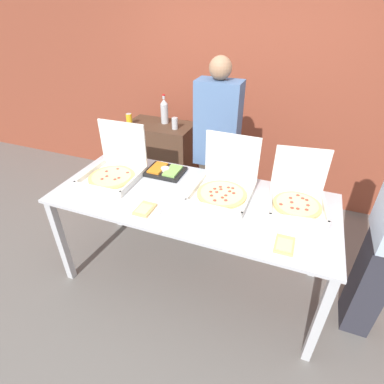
# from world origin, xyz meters

# --- Properties ---
(ground_plane) EXTENTS (16.00, 16.00, 0.00)m
(ground_plane) POSITION_xyz_m (0.00, 0.00, 0.00)
(ground_plane) COLOR slate
(brick_wall_behind) EXTENTS (10.00, 0.06, 2.80)m
(brick_wall_behind) POSITION_xyz_m (0.00, 1.70, 1.40)
(brick_wall_behind) COLOR brown
(brick_wall_behind) RESTS_ON ground_plane
(buffet_table) EXTENTS (2.23, 0.95, 0.90)m
(buffet_table) POSITION_xyz_m (0.00, 0.00, 0.80)
(buffet_table) COLOR silver
(buffet_table) RESTS_ON ground_plane
(pizza_box_far_right) EXTENTS (0.46, 0.47, 0.45)m
(pizza_box_far_right) POSITION_xyz_m (-0.75, 0.06, 0.98)
(pizza_box_far_right) COLOR silver
(pizza_box_far_right) RESTS_ON buffet_table
(pizza_box_near_left) EXTENTS (0.46, 0.47, 0.44)m
(pizza_box_near_left) POSITION_xyz_m (0.22, 0.15, 0.98)
(pizza_box_near_left) COLOR silver
(pizza_box_near_left) RESTS_ON buffet_table
(pizza_box_near_right) EXTENTS (0.46, 0.47, 0.40)m
(pizza_box_near_right) POSITION_xyz_m (0.78, 0.20, 0.98)
(pizza_box_near_right) COLOR silver
(pizza_box_near_right) RESTS_ON buffet_table
(paper_plate_front_left) EXTENTS (0.24, 0.24, 0.03)m
(paper_plate_front_left) POSITION_xyz_m (-0.26, -0.30, 0.91)
(paper_plate_front_left) COLOR white
(paper_plate_front_left) RESTS_ON buffet_table
(paper_plate_front_center) EXTENTS (0.26, 0.26, 0.03)m
(paper_plate_front_center) POSITION_xyz_m (0.75, -0.31, 0.91)
(paper_plate_front_center) COLOR white
(paper_plate_front_center) RESTS_ON buffet_table
(veggie_tray) EXTENTS (0.33, 0.26, 0.05)m
(veggie_tray) POSITION_xyz_m (-0.37, 0.28, 0.93)
(veggie_tray) COLOR black
(veggie_tray) RESTS_ON buffet_table
(sideboard_podium) EXTENTS (0.76, 0.45, 1.04)m
(sideboard_podium) POSITION_xyz_m (-0.80, 1.04, 0.52)
(sideboard_podium) COLOR #4C3323
(sideboard_podium) RESTS_ON ground_plane
(soda_bottle) EXTENTS (0.08, 0.08, 0.32)m
(soda_bottle) POSITION_xyz_m (-0.75, 1.10, 1.18)
(soda_bottle) COLOR #B7BCC1
(soda_bottle) RESTS_ON sideboard_podium
(soda_can_silver) EXTENTS (0.07, 0.07, 0.12)m
(soda_can_silver) POSITION_xyz_m (-0.58, 0.98, 1.10)
(soda_can_silver) COLOR silver
(soda_can_silver) RESTS_ON sideboard_podium
(soda_can_colored) EXTENTS (0.07, 0.07, 0.12)m
(soda_can_colored) POSITION_xyz_m (-1.10, 0.91, 1.10)
(soda_can_colored) COLOR gold
(soda_can_colored) RESTS_ON sideboard_podium
(person_guest_plaid) EXTENTS (0.40, 0.22, 1.85)m
(person_guest_plaid) POSITION_xyz_m (-0.01, 0.68, 0.97)
(person_guest_plaid) COLOR #473D33
(person_guest_plaid) RESTS_ON ground_plane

